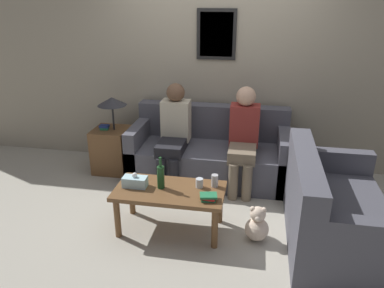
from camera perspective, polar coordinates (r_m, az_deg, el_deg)
The scene contains 14 objects.
ground_plane at distance 4.37m, azimuth 1.73°, elevation -7.77°, with size 16.00×16.00×0.00m, color #ADA899.
wall_back at distance 4.82m, azimuth 3.68°, elevation 11.65°, with size 9.00×0.08×2.60m.
couch_main at distance 4.68m, azimuth 2.72°, elevation -1.50°, with size 1.91×0.85×0.86m.
couch_side at distance 3.70m, azimuth 20.51°, elevation -9.87°, with size 0.85×1.44×0.86m.
coffee_table at distance 3.61m, azimuth -3.41°, elevation -7.80°, with size 1.04×0.54×0.44m.
side_table_with_lamp at distance 4.91m, azimuth -12.11°, elevation -0.12°, with size 0.45×0.43×0.99m.
wine_bottle at distance 3.55m, azimuth -4.78°, elevation -4.95°, with size 0.07×0.07×0.32m.
drinking_glass at distance 3.59m, azimuth 1.14°, elevation -5.95°, with size 0.07×0.07×0.09m.
book_stack at distance 3.39m, azimuth 2.52°, elevation -8.08°, with size 0.17×0.14×0.06m.
soda_can at distance 3.60m, azimuth 3.48°, elevation -5.60°, with size 0.07×0.07×0.12m.
tissue_box at distance 3.63m, azimuth -8.69°, elevation -5.66°, with size 0.23×0.12×0.15m.
person_left at distance 4.47m, azimuth -2.78°, elevation 2.06°, with size 0.34×0.65×1.19m.
person_right at distance 4.35m, azimuth 7.87°, elevation 1.36°, with size 0.34×0.64×1.19m.
teddy_bear at distance 3.63m, azimuth 9.88°, elevation -12.13°, with size 0.22×0.22×0.35m.
Camera 1 is at (0.55, -3.74, 2.18)m, focal length 35.00 mm.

